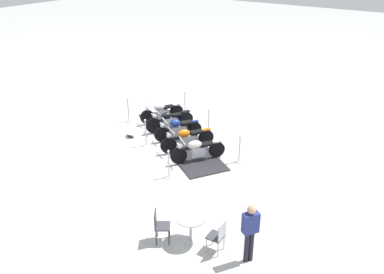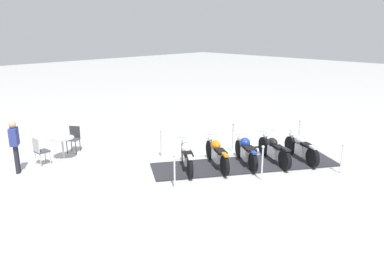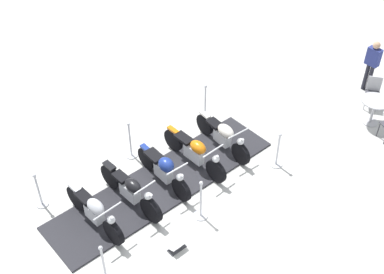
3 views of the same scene
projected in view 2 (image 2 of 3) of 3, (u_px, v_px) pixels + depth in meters
The scene contains 18 objects.
ground_plane at pixel (245, 165), 12.66m from camera, with size 80.00×80.00×0.00m, color silver.
display_platform at pixel (245, 165), 12.66m from camera, with size 6.17×1.55×0.05m, color #28282D.
motorcycle_chrome at pixel (301, 147), 12.97m from camera, with size 1.17×1.84×0.93m.
motorcycle_black at pixel (274, 150), 12.76m from camera, with size 1.17×1.95×0.96m.
motorcycle_navy at pixel (246, 151), 12.55m from camera, with size 1.22×1.75×0.91m.
motorcycle_copper at pixel (217, 153), 12.35m from camera, with size 1.26×1.97×0.93m.
motorcycle_cream at pixel (187, 155), 12.15m from camera, with size 1.33×1.76×0.91m.
stanchion_right_front at pixel (299, 139), 14.40m from camera, with size 0.34×0.34×1.11m.
stanchion_left_mid at pixel (262, 170), 11.28m from camera, with size 0.33×0.33×1.12m.
stanchion_right_rear at pixel (161, 149), 13.31m from camera, with size 0.33×0.33×1.05m.
stanchion_right_mid at pixel (233, 143), 13.85m from camera, with size 0.35×0.35×1.13m.
stanchion_left_front at pixel (341, 164), 11.83m from camera, with size 0.30×0.30×1.01m.
stanchion_left_rear at pixel (175, 178), 10.74m from camera, with size 0.33×0.33×1.06m.
info_placard at pixel (255, 146), 14.49m from camera, with size 0.46×0.41×0.20m.
cafe_table at pixel (62, 143), 13.12m from camera, with size 0.81×0.81×0.78m.
cafe_chair_near_table at pixel (74, 137), 13.90m from camera, with size 0.56×0.56×0.94m.
cafe_chair_across_table at pixel (40, 150), 12.54m from camera, with size 0.42×0.42×0.95m.
bystander_person at pixel (15, 142), 11.76m from camera, with size 0.40×0.46×1.68m.
Camera 2 is at (-9.64, -7.18, 4.46)m, focal length 35.67 mm.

